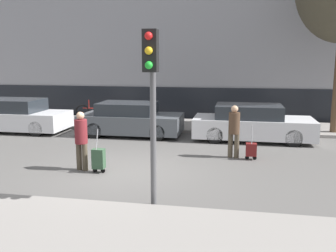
{
  "coord_description": "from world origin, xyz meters",
  "views": [
    {
      "loc": [
        2.98,
        -9.46,
        3.01
      ],
      "look_at": [
        0.88,
        1.8,
        0.95
      ],
      "focal_mm": 40.0,
      "sensor_mm": 36.0,
      "label": 1
    }
  ],
  "objects": [
    {
      "name": "sidewalk_far",
      "position": [
        0.0,
        7.0,
        0.06
      ],
      "size": [
        28.0,
        3.0,
        0.12
      ],
      "color": "gray",
      "rests_on": "ground_plane"
    },
    {
      "name": "traffic_light",
      "position": [
        1.33,
        -2.36,
        2.55
      ],
      "size": [
        0.28,
        0.47,
        3.56
      ],
      "color": "#515154",
      "rests_on": "ground_plane"
    },
    {
      "name": "pedestrian_left",
      "position": [
        -1.14,
        -0.16,
        0.91
      ],
      "size": [
        0.34,
        0.34,
        1.62
      ],
      "rotation": [
        0.0,
        0.0,
        2.88
      ],
      "color": "#4C4233",
      "rests_on": "ground_plane"
    },
    {
      "name": "sidewalk_near",
      "position": [
        0.0,
        -3.75,
        0.06
      ],
      "size": [
        28.0,
        2.5,
        0.12
      ],
      "color": "gray",
      "rests_on": "ground_plane"
    },
    {
      "name": "parked_bicycle",
      "position": [
        -3.83,
        7.36,
        0.49
      ],
      "size": [
        1.77,
        0.06,
        0.96
      ],
      "color": "black",
      "rests_on": "sidewalk_far"
    },
    {
      "name": "parked_car_1",
      "position": [
        -1.18,
        4.71,
        0.62
      ],
      "size": [
        3.99,
        1.86,
        1.31
      ],
      "color": "#4C5156",
      "rests_on": "ground_plane"
    },
    {
      "name": "building_facade",
      "position": [
        0.0,
        10.35,
        5.68
      ],
      "size": [
        28.0,
        2.36,
        11.4
      ],
      "color": "gray",
      "rests_on": "ground_plane"
    },
    {
      "name": "trolley_left",
      "position": [
        -0.61,
        -0.3,
        0.38
      ],
      "size": [
        0.34,
        0.29,
        1.19
      ],
      "color": "#335138",
      "rests_on": "ground_plane"
    },
    {
      "name": "ground_plane",
      "position": [
        0.0,
        0.0,
        0.0
      ],
      "size": [
        80.0,
        80.0,
        0.0
      ],
      "primitive_type": "plane",
      "color": "#565451"
    },
    {
      "name": "parked_car_0",
      "position": [
        -6.08,
        4.63,
        0.64
      ],
      "size": [
        4.11,
        1.85,
        1.36
      ],
      "color": "silver",
      "rests_on": "ground_plane"
    },
    {
      "name": "trolley_right",
      "position": [
        3.44,
        1.79,
        0.31
      ],
      "size": [
        0.34,
        0.29,
        1.04
      ],
      "color": "maroon",
      "rests_on": "ground_plane"
    },
    {
      "name": "pedestrian_right",
      "position": [
        2.91,
        1.94,
        0.92
      ],
      "size": [
        0.34,
        0.34,
        1.62
      ],
      "rotation": [
        0.0,
        0.0,
        2.87
      ],
      "color": "#4C4233",
      "rests_on": "ground_plane"
    },
    {
      "name": "parked_car_2",
      "position": [
        3.54,
        4.66,
        0.63
      ],
      "size": [
        4.39,
        1.89,
        1.33
      ],
      "color": "silver",
      "rests_on": "ground_plane"
    }
  ]
}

